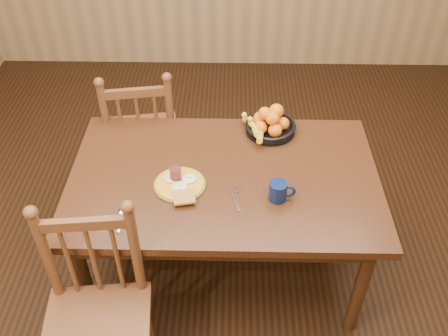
{
  "coord_description": "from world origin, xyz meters",
  "views": [
    {
      "loc": [
        0.04,
        -1.91,
        2.48
      ],
      "look_at": [
        0.0,
        0.0,
        0.8
      ],
      "focal_mm": 40.0,
      "sensor_mm": 36.0,
      "label": 1
    }
  ],
  "objects_px": {
    "breakfast_plate": "(180,185)",
    "dining_table": "(224,187)",
    "fruit_bowl": "(269,124)",
    "coffee_mug": "(279,191)",
    "chair_far": "(143,137)",
    "chair_near": "(97,318)"
  },
  "relations": [
    {
      "from": "coffee_mug",
      "to": "breakfast_plate",
      "type": "bearing_deg",
      "value": 171.1
    },
    {
      "from": "dining_table",
      "to": "fruit_bowl",
      "type": "distance_m",
      "value": 0.47
    },
    {
      "from": "fruit_bowl",
      "to": "dining_table",
      "type": "bearing_deg",
      "value": -123.45
    },
    {
      "from": "chair_far",
      "to": "fruit_bowl",
      "type": "distance_m",
      "value": 0.89
    },
    {
      "from": "coffee_mug",
      "to": "fruit_bowl",
      "type": "bearing_deg",
      "value": 92.07
    },
    {
      "from": "breakfast_plate",
      "to": "dining_table",
      "type": "bearing_deg",
      "value": 21.97
    },
    {
      "from": "dining_table",
      "to": "coffee_mug",
      "type": "distance_m",
      "value": 0.34
    },
    {
      "from": "coffee_mug",
      "to": "fruit_bowl",
      "type": "xyz_separation_m",
      "value": [
        -0.02,
        0.54,
        0.0
      ]
    },
    {
      "from": "dining_table",
      "to": "coffee_mug",
      "type": "bearing_deg",
      "value": -31.48
    },
    {
      "from": "dining_table",
      "to": "chair_far",
      "type": "relative_size",
      "value": 1.58
    },
    {
      "from": "chair_far",
      "to": "coffee_mug",
      "type": "relative_size",
      "value": 7.59
    },
    {
      "from": "dining_table",
      "to": "chair_far",
      "type": "xyz_separation_m",
      "value": [
        -0.54,
        0.64,
        -0.17
      ]
    },
    {
      "from": "chair_near",
      "to": "coffee_mug",
      "type": "relative_size",
      "value": 7.74
    },
    {
      "from": "chair_near",
      "to": "fruit_bowl",
      "type": "bearing_deg",
      "value": 47.26
    },
    {
      "from": "dining_table",
      "to": "chair_far",
      "type": "distance_m",
      "value": 0.86
    },
    {
      "from": "breakfast_plate",
      "to": "coffee_mug",
      "type": "relative_size",
      "value": 2.22
    },
    {
      "from": "dining_table",
      "to": "breakfast_plate",
      "type": "relative_size",
      "value": 5.4
    },
    {
      "from": "dining_table",
      "to": "chair_near",
      "type": "relative_size",
      "value": 1.55
    },
    {
      "from": "chair_far",
      "to": "breakfast_plate",
      "type": "distance_m",
      "value": 0.85
    },
    {
      "from": "dining_table",
      "to": "fruit_bowl",
      "type": "relative_size",
      "value": 4.94
    },
    {
      "from": "breakfast_plate",
      "to": "coffee_mug",
      "type": "bearing_deg",
      "value": -8.9
    },
    {
      "from": "dining_table",
      "to": "breakfast_plate",
      "type": "bearing_deg",
      "value": -158.03
    }
  ]
}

